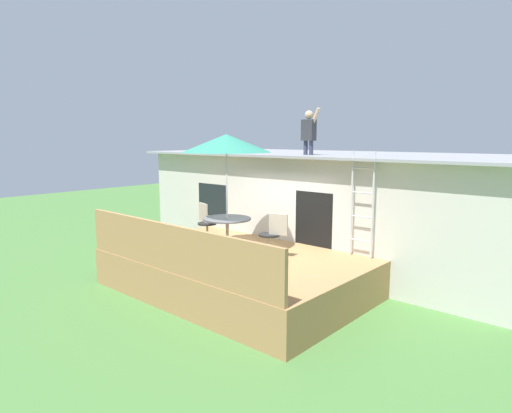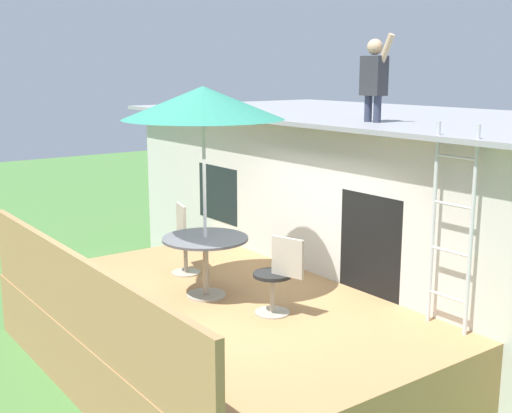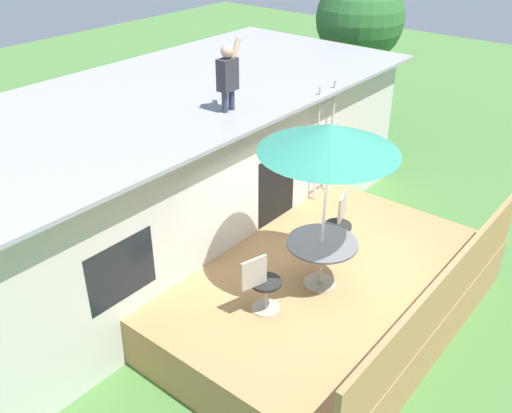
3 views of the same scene
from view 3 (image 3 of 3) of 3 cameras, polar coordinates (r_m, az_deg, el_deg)
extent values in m
plane|color=#477538|center=(9.36, 6.75, -10.59)|extent=(40.00, 40.00, 0.00)
cube|color=beige|center=(10.58, -9.33, 3.33)|extent=(10.00, 4.00, 2.80)
cube|color=#99999E|center=(10.04, -9.99, 10.66)|extent=(10.50, 4.50, 0.06)
cube|color=black|center=(7.78, -13.37, -6.30)|extent=(1.10, 0.03, 0.90)
cube|color=black|center=(10.06, 1.97, 0.03)|extent=(1.00, 0.03, 2.00)
cube|color=#A87A4C|center=(9.11, 6.89, -8.66)|extent=(5.42, 3.71, 0.80)
cube|color=#A87A4C|center=(8.02, 18.24, -8.56)|extent=(5.32, 0.08, 0.90)
cylinder|color=#A59E8C|center=(8.63, 6.36, -7.63)|extent=(0.48, 0.48, 0.03)
cylinder|color=#A59E8C|center=(8.42, 6.50, -5.71)|extent=(0.07, 0.07, 0.71)
cylinder|color=#4C4C51|center=(8.22, 6.64, -3.65)|extent=(1.04, 1.04, 0.03)
cylinder|color=silver|center=(7.97, 6.83, -0.83)|extent=(0.04, 0.04, 2.40)
cone|color=#338C72|center=(7.46, 7.35, 6.82)|extent=(1.90, 1.90, 0.38)
cylinder|color=silver|center=(10.38, 6.14, 6.07)|extent=(0.04, 0.04, 2.20)
cylinder|color=silver|center=(10.75, 7.57, 6.84)|extent=(0.04, 0.04, 2.20)
cylinder|color=silver|center=(10.88, 6.64, 2.82)|extent=(0.48, 0.03, 0.03)
cylinder|color=silver|center=(10.66, 6.79, 5.22)|extent=(0.48, 0.03, 0.03)
cylinder|color=silver|center=(10.47, 6.95, 7.72)|extent=(0.48, 0.03, 0.03)
cylinder|color=silver|center=(10.30, 7.12, 10.30)|extent=(0.48, 0.03, 0.03)
cylinder|color=#33384C|center=(9.11, -3.14, 10.43)|extent=(0.10, 0.10, 0.34)
cylinder|color=#33384C|center=(9.23, -2.47, 10.69)|extent=(0.10, 0.10, 0.34)
cube|color=#333338|center=(9.04, -2.87, 13.08)|extent=(0.32, 0.20, 0.50)
sphere|color=tan|center=(8.95, -2.93, 15.29)|extent=(0.20, 0.20, 0.20)
cylinder|color=tan|center=(9.09, -2.14, 15.15)|extent=(0.26, 0.08, 0.44)
cylinder|color=#A59E8C|center=(8.14, 0.97, -10.12)|extent=(0.40, 0.40, 0.02)
cylinder|color=#A59E8C|center=(8.00, 0.98, -8.90)|extent=(0.06, 0.06, 0.44)
cylinder|color=black|center=(7.86, 1.00, -7.59)|extent=(0.44, 0.44, 0.04)
cube|color=#A59E8C|center=(7.62, -0.22, -6.67)|extent=(0.40, 0.15, 0.44)
cylinder|color=#A59E8C|center=(9.42, 8.02, -4.26)|extent=(0.40, 0.40, 0.02)
cylinder|color=#A59E8C|center=(9.30, 8.12, -3.13)|extent=(0.06, 0.06, 0.44)
cylinder|color=black|center=(9.18, 8.22, -1.92)|extent=(0.44, 0.44, 0.04)
cube|color=#A59E8C|center=(9.23, 8.63, -0.04)|extent=(0.39, 0.16, 0.44)
cylinder|color=brown|center=(15.61, 9.80, 11.67)|extent=(0.26, 0.26, 2.65)
sphere|color=#2D662D|center=(15.17, 10.39, 18.02)|extent=(2.21, 2.21, 2.21)
camera|label=1|loc=(13.16, 51.29, 6.44)|focal=30.65mm
camera|label=2|loc=(12.68, 41.34, 11.12)|focal=46.12mm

